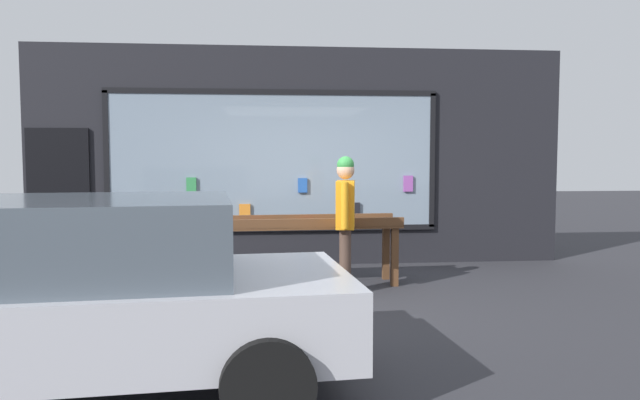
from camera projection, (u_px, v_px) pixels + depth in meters
name	position (u px, v px, depth m)	size (l,w,h in m)	color
ground_plane	(315.00, 299.00, 7.39)	(40.00, 40.00, 0.00)	#2D2D33
shopfront_facade	(296.00, 158.00, 9.63)	(8.21, 0.29, 3.35)	black
display_table_main	(309.00, 230.00, 8.15)	(2.40, 0.72, 0.90)	brown
person_browsing	(345.00, 213.00, 7.62)	(0.29, 0.66, 1.69)	#4C382D
small_dog	(320.00, 276.00, 7.51)	(0.21, 0.55, 0.38)	white
parked_car	(72.00, 293.00, 4.40)	(4.06, 2.11, 1.41)	silver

